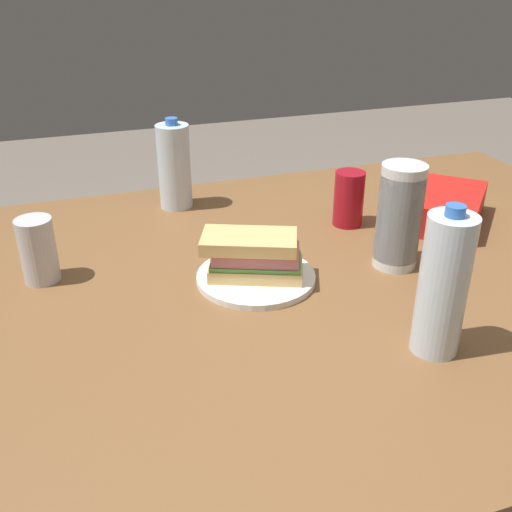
{
  "coord_description": "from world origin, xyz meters",
  "views": [
    {
      "loc": [
        0.38,
        0.89,
        1.31
      ],
      "look_at": [
        0.07,
        -0.02,
        0.82
      ],
      "focal_mm": 41.76,
      "sensor_mm": 36.0,
      "label": 1
    }
  ],
  "objects_px": {
    "paper_plate": "(256,277)",
    "water_bottle_tall": "(443,285)",
    "soda_can_silver": "(38,250)",
    "sandwich": "(254,255)",
    "plastic_cup_stack": "(399,217)",
    "dining_table": "(294,315)",
    "soda_can_red": "(349,199)",
    "chip_bag": "(445,207)",
    "water_bottle_spare": "(174,166)"
  },
  "relations": [
    {
      "from": "plastic_cup_stack",
      "to": "water_bottle_spare",
      "type": "xyz_separation_m",
      "value": [
        0.34,
        -0.43,
        -0.0
      ]
    },
    {
      "from": "soda_can_silver",
      "to": "water_bottle_tall",
      "type": "bearing_deg",
      "value": 143.14
    },
    {
      "from": "dining_table",
      "to": "water_bottle_spare",
      "type": "relative_size",
      "value": 7.86
    },
    {
      "from": "plastic_cup_stack",
      "to": "water_bottle_spare",
      "type": "relative_size",
      "value": 0.96
    },
    {
      "from": "dining_table",
      "to": "paper_plate",
      "type": "height_order",
      "value": "paper_plate"
    },
    {
      "from": "soda_can_red",
      "to": "water_bottle_tall",
      "type": "distance_m",
      "value": 0.48
    },
    {
      "from": "plastic_cup_stack",
      "to": "paper_plate",
      "type": "bearing_deg",
      "value": -6.16
    },
    {
      "from": "soda_can_red",
      "to": "water_bottle_tall",
      "type": "bearing_deg",
      "value": 79.36
    },
    {
      "from": "paper_plate",
      "to": "water_bottle_tall",
      "type": "relative_size",
      "value": 0.93
    },
    {
      "from": "water_bottle_tall",
      "to": "sandwich",
      "type": "bearing_deg",
      "value": -56.52
    },
    {
      "from": "sandwich",
      "to": "water_bottle_spare",
      "type": "bearing_deg",
      "value": -81.78
    },
    {
      "from": "paper_plate",
      "to": "plastic_cup_stack",
      "type": "xyz_separation_m",
      "value": [
        -0.27,
        0.03,
        0.1
      ]
    },
    {
      "from": "dining_table",
      "to": "sandwich",
      "type": "bearing_deg",
      "value": -13.42
    },
    {
      "from": "sandwich",
      "to": "chip_bag",
      "type": "relative_size",
      "value": 0.89
    },
    {
      "from": "paper_plate",
      "to": "dining_table",
      "type": "bearing_deg",
      "value": 165.6
    },
    {
      "from": "dining_table",
      "to": "water_bottle_tall",
      "type": "height_order",
      "value": "water_bottle_tall"
    },
    {
      "from": "plastic_cup_stack",
      "to": "water_bottle_spare",
      "type": "height_order",
      "value": "water_bottle_spare"
    },
    {
      "from": "sandwich",
      "to": "water_bottle_spare",
      "type": "xyz_separation_m",
      "value": [
        0.06,
        -0.4,
        0.05
      ]
    },
    {
      "from": "water_bottle_spare",
      "to": "dining_table",
      "type": "bearing_deg",
      "value": 107.55
    },
    {
      "from": "soda_can_silver",
      "to": "sandwich",
      "type": "bearing_deg",
      "value": 160.51
    },
    {
      "from": "water_bottle_tall",
      "to": "plastic_cup_stack",
      "type": "relative_size",
      "value": 1.17
    },
    {
      "from": "sandwich",
      "to": "chip_bag",
      "type": "distance_m",
      "value": 0.5
    },
    {
      "from": "chip_bag",
      "to": "soda_can_silver",
      "type": "xyz_separation_m",
      "value": [
        0.86,
        -0.01,
        0.03
      ]
    },
    {
      "from": "chip_bag",
      "to": "dining_table",
      "type": "bearing_deg",
      "value": 151.76
    },
    {
      "from": "sandwich",
      "to": "water_bottle_tall",
      "type": "xyz_separation_m",
      "value": [
        -0.19,
        0.29,
        0.06
      ]
    },
    {
      "from": "water_bottle_spare",
      "to": "soda_can_red",
      "type": "bearing_deg",
      "value": 145.95
    },
    {
      "from": "soda_can_red",
      "to": "chip_bag",
      "type": "xyz_separation_m",
      "value": [
        -0.21,
        0.06,
        -0.03
      ]
    },
    {
      "from": "sandwich",
      "to": "water_bottle_spare",
      "type": "height_order",
      "value": "water_bottle_spare"
    },
    {
      "from": "plastic_cup_stack",
      "to": "soda_can_silver",
      "type": "height_order",
      "value": "plastic_cup_stack"
    },
    {
      "from": "soda_can_red",
      "to": "sandwich",
      "type": "bearing_deg",
      "value": 32.05
    },
    {
      "from": "paper_plate",
      "to": "plastic_cup_stack",
      "type": "height_order",
      "value": "plastic_cup_stack"
    },
    {
      "from": "sandwich",
      "to": "soda_can_silver",
      "type": "xyz_separation_m",
      "value": [
        0.37,
        -0.13,
        0.01
      ]
    },
    {
      "from": "sandwich",
      "to": "plastic_cup_stack",
      "type": "height_order",
      "value": "plastic_cup_stack"
    },
    {
      "from": "dining_table",
      "to": "water_bottle_spare",
      "type": "height_order",
      "value": "water_bottle_spare"
    },
    {
      "from": "soda_can_red",
      "to": "plastic_cup_stack",
      "type": "height_order",
      "value": "plastic_cup_stack"
    },
    {
      "from": "soda_can_silver",
      "to": "soda_can_red",
      "type": "bearing_deg",
      "value": -176.12
    },
    {
      "from": "plastic_cup_stack",
      "to": "soda_can_silver",
      "type": "distance_m",
      "value": 0.67
    },
    {
      "from": "chip_bag",
      "to": "water_bottle_spare",
      "type": "distance_m",
      "value": 0.62
    },
    {
      "from": "paper_plate",
      "to": "water_bottle_spare",
      "type": "height_order",
      "value": "water_bottle_spare"
    },
    {
      "from": "water_bottle_tall",
      "to": "soda_can_silver",
      "type": "relative_size",
      "value": 1.95
    },
    {
      "from": "dining_table",
      "to": "soda_can_red",
      "type": "height_order",
      "value": "soda_can_red"
    },
    {
      "from": "water_bottle_tall",
      "to": "plastic_cup_stack",
      "type": "distance_m",
      "value": 0.28
    },
    {
      "from": "water_bottle_tall",
      "to": "dining_table",
      "type": "bearing_deg",
      "value": -66.74
    },
    {
      "from": "water_bottle_spare",
      "to": "chip_bag",
      "type": "bearing_deg",
      "value": 152.37
    },
    {
      "from": "water_bottle_spare",
      "to": "soda_can_silver",
      "type": "xyz_separation_m",
      "value": [
        0.31,
        0.27,
        -0.04
      ]
    },
    {
      "from": "soda_can_red",
      "to": "soda_can_silver",
      "type": "bearing_deg",
      "value": 3.88
    },
    {
      "from": "sandwich",
      "to": "water_bottle_tall",
      "type": "bearing_deg",
      "value": 123.48
    },
    {
      "from": "paper_plate",
      "to": "water_bottle_tall",
      "type": "distance_m",
      "value": 0.36
    },
    {
      "from": "water_bottle_spare",
      "to": "soda_can_silver",
      "type": "bearing_deg",
      "value": 41.13
    },
    {
      "from": "sandwich",
      "to": "chip_bag",
      "type": "xyz_separation_m",
      "value": [
        -0.49,
        -0.12,
        -0.02
      ]
    }
  ]
}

